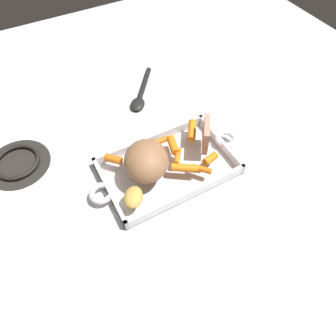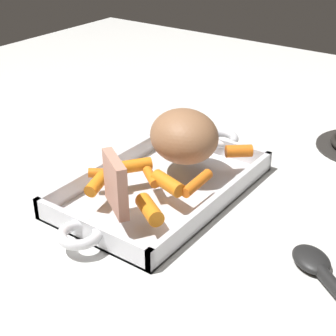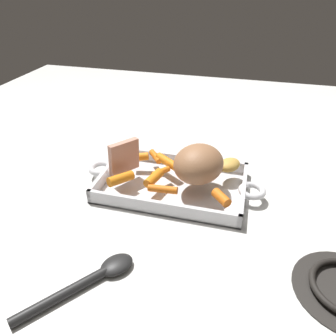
{
  "view_description": "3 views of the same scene",
  "coord_description": "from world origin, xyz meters",
  "px_view_note": "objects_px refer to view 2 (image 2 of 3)",
  "views": [
    {
      "loc": [
        0.24,
        0.43,
        0.68
      ],
      "look_at": [
        0.02,
        0.03,
        0.05
      ],
      "focal_mm": 32.13,
      "sensor_mm": 36.0,
      "label": 1
    },
    {
      "loc": [
        -0.59,
        -0.44,
        0.44
      ],
      "look_at": [
        -0.02,
        -0.03,
        0.07
      ],
      "focal_mm": 54.82,
      "sensor_mm": 36.0,
      "label": 2
    },
    {
      "loc": [
        0.16,
        -0.65,
        0.48
      ],
      "look_at": [
        -0.01,
        0.01,
        0.05
      ],
      "focal_mm": 34.63,
      "sensor_mm": 36.0,
      "label": 3
    }
  ],
  "objects_px": {
    "baby_carrot_center_left": "(105,173)",
    "baby_carrot_northeast": "(96,184)",
    "baby_carrot_short": "(239,151)",
    "serving_spoon": "(333,284)",
    "potato_near_roast": "(176,130)",
    "baby_carrot_center_right": "(197,183)",
    "roasting_dish": "(162,187)",
    "pork_roast": "(183,136)",
    "baby_carrot_northwest": "(149,209)",
    "roast_slice_outer": "(115,184)",
    "baby_carrot_southeast": "(168,183)",
    "baby_carrot_southwest": "(149,176)",
    "baby_carrot_long": "(130,166)"
  },
  "relations": [
    {
      "from": "baby_carrot_southeast",
      "to": "baby_carrot_northwest",
      "type": "bearing_deg",
      "value": -163.42
    },
    {
      "from": "baby_carrot_long",
      "to": "baby_carrot_northwest",
      "type": "bearing_deg",
      "value": -129.1
    },
    {
      "from": "baby_carrot_southeast",
      "to": "baby_carrot_center_left",
      "type": "relative_size",
      "value": 1.11
    },
    {
      "from": "baby_carrot_center_right",
      "to": "roasting_dish",
      "type": "bearing_deg",
      "value": 85.76
    },
    {
      "from": "pork_roast",
      "to": "baby_carrot_short",
      "type": "relative_size",
      "value": 2.76
    },
    {
      "from": "baby_carrot_center_left",
      "to": "baby_carrot_northeast",
      "type": "bearing_deg",
      "value": -155.81
    },
    {
      "from": "baby_carrot_southeast",
      "to": "baby_carrot_center_left",
      "type": "xyz_separation_m",
      "value": [
        -0.03,
        0.11,
        -0.0
      ]
    },
    {
      "from": "baby_carrot_southwest",
      "to": "baby_carrot_northwest",
      "type": "distance_m",
      "value": 0.1
    },
    {
      "from": "baby_carrot_long",
      "to": "baby_carrot_center_left",
      "type": "bearing_deg",
      "value": 149.73
    },
    {
      "from": "potato_near_roast",
      "to": "baby_carrot_short",
      "type": "bearing_deg",
      "value": -91.42
    },
    {
      "from": "baby_carrot_short",
      "to": "baby_carrot_center_left",
      "type": "height_order",
      "value": "baby_carrot_short"
    },
    {
      "from": "pork_roast",
      "to": "potato_near_roast",
      "type": "xyz_separation_m",
      "value": [
        0.07,
        0.06,
        -0.03
      ]
    },
    {
      "from": "pork_roast",
      "to": "roast_slice_outer",
      "type": "relative_size",
      "value": 1.57
    },
    {
      "from": "baby_carrot_southeast",
      "to": "baby_carrot_long",
      "type": "distance_m",
      "value": 0.08
    },
    {
      "from": "serving_spoon",
      "to": "baby_carrot_southwest",
      "type": "bearing_deg",
      "value": 30.93
    },
    {
      "from": "roasting_dish",
      "to": "baby_carrot_southeast",
      "type": "distance_m",
      "value": 0.06
    },
    {
      "from": "baby_carrot_northwest",
      "to": "roast_slice_outer",
      "type": "bearing_deg",
      "value": 100.64
    },
    {
      "from": "baby_carrot_northwest",
      "to": "serving_spoon",
      "type": "xyz_separation_m",
      "value": [
        0.04,
        -0.26,
        -0.04
      ]
    },
    {
      "from": "baby_carrot_northeast",
      "to": "baby_carrot_center_left",
      "type": "height_order",
      "value": "baby_carrot_northeast"
    },
    {
      "from": "baby_carrot_short",
      "to": "serving_spoon",
      "type": "xyz_separation_m",
      "value": [
        -0.2,
        -0.24,
        -0.04
      ]
    },
    {
      "from": "baby_carrot_center_left",
      "to": "potato_near_roast",
      "type": "xyz_separation_m",
      "value": [
        0.2,
        -0.0,
        0.01
      ]
    },
    {
      "from": "baby_carrot_center_left",
      "to": "roasting_dish",
      "type": "bearing_deg",
      "value": -46.53
    },
    {
      "from": "roasting_dish",
      "to": "baby_carrot_center_right",
      "type": "relative_size",
      "value": 6.65
    },
    {
      "from": "baby_carrot_center_left",
      "to": "potato_near_roast",
      "type": "relative_size",
      "value": 0.82
    },
    {
      "from": "pork_roast",
      "to": "baby_carrot_northwest",
      "type": "relative_size",
      "value": 1.94
    },
    {
      "from": "serving_spoon",
      "to": "baby_carrot_center_left",
      "type": "bearing_deg",
      "value": 37.12
    },
    {
      "from": "roast_slice_outer",
      "to": "potato_near_roast",
      "type": "xyz_separation_m",
      "value": [
        0.25,
        0.07,
        -0.03
      ]
    },
    {
      "from": "baby_carrot_southwest",
      "to": "baby_carrot_center_right",
      "type": "xyz_separation_m",
      "value": [
        0.03,
        -0.08,
        0.0
      ]
    },
    {
      "from": "baby_carrot_short",
      "to": "baby_carrot_northeast",
      "type": "bearing_deg",
      "value": 151.71
    },
    {
      "from": "roast_slice_outer",
      "to": "serving_spoon",
      "type": "distance_m",
      "value": 0.32
    },
    {
      "from": "roasting_dish",
      "to": "baby_carrot_short",
      "type": "xyz_separation_m",
      "value": [
        0.13,
        -0.07,
        0.04
      ]
    },
    {
      "from": "roasting_dish",
      "to": "pork_roast",
      "type": "distance_m",
      "value": 0.09
    },
    {
      "from": "baby_carrot_center_right",
      "to": "potato_near_roast",
      "type": "relative_size",
      "value": 1.07
    },
    {
      "from": "roast_slice_outer",
      "to": "baby_carrot_southeast",
      "type": "distance_m",
      "value": 0.1
    },
    {
      "from": "baby_carrot_long",
      "to": "baby_carrot_northeast",
      "type": "bearing_deg",
      "value": 175.56
    },
    {
      "from": "serving_spoon",
      "to": "baby_carrot_long",
      "type": "bearing_deg",
      "value": 31.03
    },
    {
      "from": "roasting_dish",
      "to": "baby_carrot_northeast",
      "type": "bearing_deg",
      "value": 153.05
    },
    {
      "from": "pork_roast",
      "to": "baby_carrot_southwest",
      "type": "xyz_separation_m",
      "value": [
        -0.09,
        0.0,
        -0.04
      ]
    },
    {
      "from": "pork_roast",
      "to": "baby_carrot_southeast",
      "type": "height_order",
      "value": "pork_roast"
    },
    {
      "from": "potato_near_roast",
      "to": "baby_carrot_northeast",
      "type": "bearing_deg",
      "value": -176.98
    },
    {
      "from": "baby_carrot_short",
      "to": "baby_carrot_center_left",
      "type": "bearing_deg",
      "value": 143.95
    },
    {
      "from": "baby_carrot_center_right",
      "to": "potato_near_roast",
      "type": "bearing_deg",
      "value": 44.75
    },
    {
      "from": "baby_carrot_northeast",
      "to": "pork_roast",
      "type": "bearing_deg",
      "value": -16.88
    },
    {
      "from": "baby_carrot_southwest",
      "to": "baby_carrot_center_left",
      "type": "bearing_deg",
      "value": 118.18
    },
    {
      "from": "baby_carrot_northeast",
      "to": "serving_spoon",
      "type": "xyz_separation_m",
      "value": [
        0.03,
        -0.37,
        -0.04
      ]
    },
    {
      "from": "baby_carrot_northeast",
      "to": "baby_carrot_short",
      "type": "bearing_deg",
      "value": -28.29
    },
    {
      "from": "baby_carrot_short",
      "to": "baby_carrot_center_left",
      "type": "xyz_separation_m",
      "value": [
        -0.19,
        0.14,
        -0.0
      ]
    },
    {
      "from": "baby_carrot_northeast",
      "to": "baby_carrot_northwest",
      "type": "distance_m",
      "value": 0.11
    },
    {
      "from": "baby_carrot_southwest",
      "to": "baby_carrot_center_right",
      "type": "relative_size",
      "value": 0.73
    },
    {
      "from": "baby_carrot_long",
      "to": "baby_carrot_northwest",
      "type": "height_order",
      "value": "baby_carrot_northwest"
    }
  ]
}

